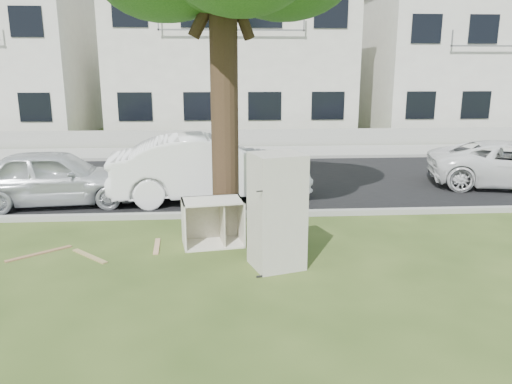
{
  "coord_description": "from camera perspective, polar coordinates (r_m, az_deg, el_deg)",
  "views": [
    {
      "loc": [
        -0.44,
        -8.13,
        3.22
      ],
      "look_at": [
        0.14,
        0.6,
        1.03
      ],
      "focal_mm": 35.0,
      "sensor_mm": 36.0,
      "label": 1
    }
  ],
  "objects": [
    {
      "name": "car_center",
      "position": [
        12.44,
        -5.39,
        2.81
      ],
      "size": [
        5.05,
        2.28,
        1.61
      ],
      "primitive_type": "imported",
      "rotation": [
        0.0,
        0.0,
        1.69
      ],
      "color": "white",
      "rests_on": "ground"
    },
    {
      "name": "ground",
      "position": [
        8.75,
        -0.67,
        -7.52
      ],
      "size": [
        120.0,
        120.0,
        0.0
      ],
      "primitive_type": "plane",
      "color": "#2F4318"
    },
    {
      "name": "plank_b",
      "position": [
        9.26,
        -18.48,
        -6.96
      ],
      "size": [
        0.76,
        0.75,
        0.02
      ],
      "primitive_type": "cube",
      "rotation": [
        0.0,
        0.0,
        -0.78
      ],
      "color": "#95804E",
      "rests_on": "ground"
    },
    {
      "name": "plank_c",
      "position": [
        9.43,
        -11.27,
        -6.1
      ],
      "size": [
        0.15,
        0.83,
        0.02
      ],
      "primitive_type": "cube",
      "rotation": [
        0.0,
        0.0,
        1.64
      ],
      "color": "tan",
      "rests_on": "ground"
    },
    {
      "name": "townhouse_center",
      "position": [
        25.63,
        -2.94,
        15.19
      ],
      "size": [
        11.22,
        8.16,
        7.44
      ],
      "color": "silver",
      "rests_on": "ground"
    },
    {
      "name": "kerb_near",
      "position": [
        11.06,
        -1.37,
        -2.85
      ],
      "size": [
        120.0,
        0.18,
        0.12
      ],
      "primitive_type": "cube",
      "color": "gray",
      "rests_on": "ground"
    },
    {
      "name": "car_left",
      "position": [
        12.81,
        -22.0,
        1.58
      ],
      "size": [
        4.11,
        1.98,
        1.35
      ],
      "primitive_type": "imported",
      "rotation": [
        0.0,
        0.0,
        1.67
      ],
      "color": "silver",
      "rests_on": "ground"
    },
    {
      "name": "low_wall",
      "position": [
        20.93,
        -2.6,
        6.18
      ],
      "size": [
        120.0,
        0.15,
        0.7
      ],
      "primitive_type": "cube",
      "color": "gray",
      "rests_on": "ground"
    },
    {
      "name": "kerb_far",
      "position": [
        17.97,
        -2.36,
        3.74
      ],
      "size": [
        120.0,
        0.18,
        0.12
      ],
      "primitive_type": "cube",
      "color": "gray",
      "rests_on": "ground"
    },
    {
      "name": "sidewalk",
      "position": [
        19.4,
        -2.48,
        4.52
      ],
      "size": [
        120.0,
        2.8,
        0.01
      ],
      "primitive_type": "cube",
      "color": "gray",
      "rests_on": "ground"
    },
    {
      "name": "townhouse_right",
      "position": [
        28.49,
        22.72,
        13.44
      ],
      "size": [
        10.2,
        8.16,
        6.84
      ],
      "color": "silver",
      "rests_on": "ground"
    },
    {
      "name": "road",
      "position": [
        14.49,
        -1.99,
        1.25
      ],
      "size": [
        120.0,
        7.0,
        0.01
      ],
      "primitive_type": "cube",
      "color": "black",
      "rests_on": "ground"
    },
    {
      "name": "cabinet",
      "position": [
        9.28,
        -4.96,
        -3.47
      ],
      "size": [
        1.2,
        0.85,
        0.86
      ],
      "primitive_type": "cube",
      "rotation": [
        0.0,
        0.0,
        0.15
      ],
      "color": "beige",
      "rests_on": "ground"
    },
    {
      "name": "fridge",
      "position": [
        8.11,
        2.4,
        -2.2
      ],
      "size": [
        0.96,
        0.92,
        1.9
      ],
      "primitive_type": "cube",
      "rotation": [
        0.0,
        0.0,
        0.3
      ],
      "color": "silver",
      "rests_on": "ground"
    },
    {
      "name": "plank_a",
      "position": [
        9.7,
        -23.54,
        -6.46
      ],
      "size": [
        0.95,
        0.79,
        0.02
      ],
      "primitive_type": "cube",
      "rotation": [
        0.0,
        0.0,
        0.68
      ],
      "color": "olive",
      "rests_on": "ground"
    }
  ]
}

